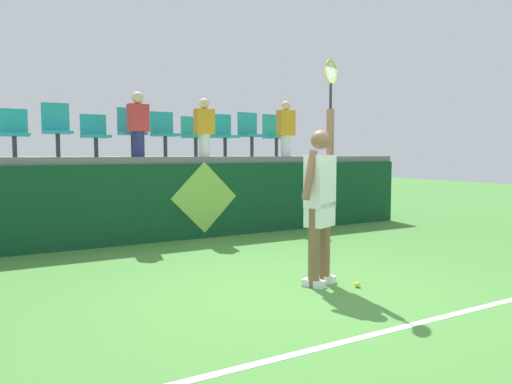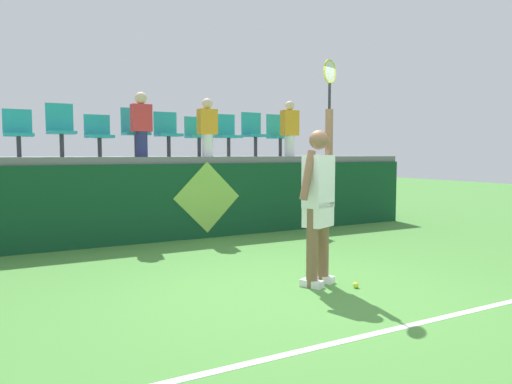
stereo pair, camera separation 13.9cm
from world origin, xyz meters
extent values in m
plane|color=#478438|center=(0.00, 0.00, 0.00)|extent=(40.00, 40.00, 0.00)
cube|color=#0F4223|center=(0.00, 3.75, 0.67)|extent=(10.12, 0.20, 1.33)
cube|color=slate|center=(0.00, 5.24, 1.39)|extent=(10.12, 3.07, 0.12)
cube|color=white|center=(0.00, -1.34, 0.00)|extent=(9.10, 0.08, 0.01)
cube|color=white|center=(0.21, 0.10, 0.04)|extent=(0.22, 0.29, 0.08)
cube|color=white|center=(0.45, 0.20, 0.04)|extent=(0.22, 0.29, 0.08)
cylinder|color=brown|center=(0.21, 0.10, 0.45)|extent=(0.13, 0.13, 0.90)
cylinder|color=brown|center=(0.45, 0.20, 0.45)|extent=(0.13, 0.13, 0.90)
cube|color=white|center=(0.33, 0.15, 0.82)|extent=(0.42, 0.35, 0.28)
cube|color=white|center=(0.33, 0.15, 1.19)|extent=(0.44, 0.36, 0.60)
sphere|color=brown|center=(0.33, 0.15, 1.66)|extent=(0.22, 0.22, 0.22)
cylinder|color=brown|center=(0.11, 0.05, 1.27)|extent=(0.27, 0.19, 0.55)
cylinder|color=brown|center=(0.55, 0.25, 1.73)|extent=(0.09, 0.09, 0.58)
cylinder|color=black|center=(0.55, 0.25, 2.17)|extent=(0.03, 0.03, 0.30)
torus|color=gold|center=(0.55, 0.25, 2.45)|extent=(0.27, 0.14, 0.28)
ellipsoid|color=silver|center=(0.55, 0.25, 2.45)|extent=(0.23, 0.11, 0.24)
sphere|color=#D1E533|center=(0.63, -0.17, 0.03)|extent=(0.07, 0.07, 0.07)
cylinder|color=white|center=(0.60, 3.95, 1.57)|extent=(0.07, 0.07, 0.23)
cylinder|color=#38383D|center=(-2.49, 4.38, 1.62)|extent=(0.07, 0.07, 0.33)
cube|color=teal|center=(-2.49, 4.38, 1.81)|extent=(0.44, 0.42, 0.05)
cube|color=teal|center=(-2.49, 4.57, 2.03)|extent=(0.44, 0.04, 0.40)
cylinder|color=#38383D|center=(-1.84, 4.38, 1.64)|extent=(0.07, 0.07, 0.38)
cube|color=teal|center=(-1.84, 4.38, 1.86)|extent=(0.44, 0.42, 0.05)
cube|color=teal|center=(-1.84, 4.57, 2.12)|extent=(0.44, 0.04, 0.47)
cylinder|color=#38383D|center=(-1.23, 4.38, 1.62)|extent=(0.07, 0.07, 0.33)
cube|color=teal|center=(-1.23, 4.38, 1.80)|extent=(0.44, 0.42, 0.05)
cube|color=teal|center=(-1.23, 4.57, 2.01)|extent=(0.44, 0.04, 0.36)
cylinder|color=#38383D|center=(-0.59, 4.38, 1.65)|extent=(0.07, 0.07, 0.39)
cube|color=teal|center=(-0.59, 4.38, 1.86)|extent=(0.44, 0.42, 0.05)
cube|color=teal|center=(-0.59, 4.57, 2.11)|extent=(0.44, 0.04, 0.45)
cylinder|color=#38383D|center=(0.02, 4.38, 1.64)|extent=(0.07, 0.07, 0.37)
cube|color=teal|center=(0.02, 4.38, 1.85)|extent=(0.44, 0.42, 0.05)
cube|color=teal|center=(0.02, 4.57, 2.08)|extent=(0.44, 0.04, 0.41)
cylinder|color=#38383D|center=(0.62, 4.38, 1.63)|extent=(0.07, 0.07, 0.35)
cube|color=teal|center=(0.62, 4.38, 1.83)|extent=(0.44, 0.42, 0.05)
cube|color=teal|center=(0.62, 4.57, 2.04)|extent=(0.44, 0.04, 0.37)
cylinder|color=#38383D|center=(1.25, 4.38, 1.63)|extent=(0.07, 0.07, 0.37)
cube|color=teal|center=(1.25, 4.38, 1.84)|extent=(0.44, 0.42, 0.05)
cube|color=teal|center=(1.25, 4.57, 2.08)|extent=(0.44, 0.04, 0.43)
cylinder|color=#38383D|center=(1.86, 4.38, 1.65)|extent=(0.07, 0.07, 0.40)
cube|color=teal|center=(1.86, 4.38, 1.87)|extent=(0.44, 0.42, 0.05)
cube|color=teal|center=(1.86, 4.57, 2.13)|extent=(0.44, 0.04, 0.45)
cylinder|color=#38383D|center=(2.45, 4.38, 1.64)|extent=(0.07, 0.07, 0.37)
cube|color=teal|center=(2.45, 4.38, 1.85)|extent=(0.44, 0.42, 0.05)
cube|color=teal|center=(2.45, 4.57, 2.10)|extent=(0.44, 0.04, 0.46)
cylinder|color=white|center=(2.45, 4.03, 1.66)|extent=(0.20, 0.20, 0.42)
cube|color=orange|center=(2.45, 4.03, 2.13)|extent=(0.34, 0.20, 0.50)
sphere|color=beige|center=(2.45, 4.03, 2.47)|extent=(0.19, 0.19, 0.19)
cylinder|color=white|center=(0.62, 3.99, 1.66)|extent=(0.20, 0.20, 0.41)
cube|color=orange|center=(0.62, 3.99, 2.09)|extent=(0.34, 0.20, 0.46)
sphere|color=beige|center=(0.62, 3.99, 2.42)|extent=(0.20, 0.20, 0.20)
cylinder|color=navy|center=(-0.59, 4.04, 1.67)|extent=(0.20, 0.20, 0.44)
cube|color=red|center=(-0.59, 4.04, 2.12)|extent=(0.34, 0.20, 0.47)
sphere|color=beige|center=(-0.59, 4.04, 2.46)|extent=(0.21, 0.21, 0.21)
cube|color=#0F4223|center=(0.46, 3.65, 0.00)|extent=(0.90, 0.01, 0.00)
plane|color=#8CC64C|center=(0.46, 3.64, 0.73)|extent=(1.27, 0.00, 1.27)
camera|label=1|loc=(-3.09, -4.27, 1.51)|focal=34.25mm
camera|label=2|loc=(-2.97, -4.34, 1.51)|focal=34.25mm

